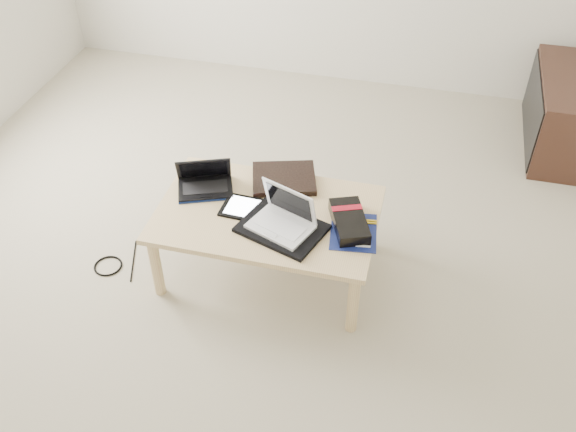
% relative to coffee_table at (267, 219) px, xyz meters
% --- Properties ---
extents(ground, '(4.00, 4.00, 0.00)m').
position_rel_coffee_table_xyz_m(ground, '(-0.21, 0.15, -0.35)').
color(ground, '#ADA28C').
rests_on(ground, ground).
extents(coffee_table, '(1.10, 0.70, 0.40)m').
position_rel_coffee_table_xyz_m(coffee_table, '(0.00, 0.00, 0.00)').
color(coffee_table, '#D0B87D').
rests_on(coffee_table, ground).
extents(media_cabinet, '(0.41, 0.90, 0.50)m').
position_rel_coffee_table_xyz_m(media_cabinet, '(1.57, 1.60, -0.10)').
color(media_cabinet, '#3D2319').
rests_on(media_cabinet, ground).
extents(book, '(0.39, 0.36, 0.03)m').
position_rel_coffee_table_xyz_m(book, '(0.02, 0.27, 0.06)').
color(book, black).
rests_on(book, coffee_table).
extents(netbook, '(0.33, 0.29, 0.18)m').
position_rel_coffee_table_xyz_m(netbook, '(-0.36, 0.11, 0.09)').
color(netbook, black).
rests_on(netbook, coffee_table).
extents(tablet, '(0.25, 0.19, 0.01)m').
position_rel_coffee_table_xyz_m(tablet, '(-0.11, -0.00, 0.05)').
color(tablet, black).
rests_on(tablet, coffee_table).
extents(remote, '(0.08, 0.20, 0.02)m').
position_rel_coffee_table_xyz_m(remote, '(0.11, 0.03, 0.06)').
color(remote, silver).
rests_on(remote, coffee_table).
extents(neoprene_sleeve, '(0.46, 0.40, 0.02)m').
position_rel_coffee_table_xyz_m(neoprene_sleeve, '(0.10, -0.11, 0.06)').
color(neoprene_sleeve, black).
rests_on(neoprene_sleeve, coffee_table).
extents(white_laptop, '(0.35, 0.30, 0.21)m').
position_rel_coffee_table_xyz_m(white_laptop, '(0.11, -0.09, 0.11)').
color(white_laptop, silver).
rests_on(white_laptop, neoprene_sleeve).
extents(motherboard, '(0.25, 0.30, 0.01)m').
position_rel_coffee_table_xyz_m(motherboard, '(0.45, -0.04, 0.05)').
color(motherboard, '#0B1C4B').
rests_on(motherboard, coffee_table).
extents(gpu_box, '(0.25, 0.33, 0.07)m').
position_rel_coffee_table_xyz_m(gpu_box, '(0.41, -0.01, 0.08)').
color(gpu_box, black).
rests_on(gpu_box, coffee_table).
extents(cable_coil, '(0.10, 0.10, 0.01)m').
position_rel_coffee_table_xyz_m(cable_coil, '(-0.09, 0.02, 0.05)').
color(cable_coil, black).
rests_on(cable_coil, coffee_table).
extents(floor_cable_coil, '(0.17, 0.17, 0.01)m').
position_rel_coffee_table_xyz_m(floor_cable_coil, '(-0.85, -0.20, -0.35)').
color(floor_cable_coil, black).
rests_on(floor_cable_coil, ground).
extents(floor_cable_trail, '(0.11, 0.30, 0.01)m').
position_rel_coffee_table_xyz_m(floor_cable_trail, '(-0.73, -0.13, -0.35)').
color(floor_cable_trail, black).
rests_on(floor_cable_trail, ground).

